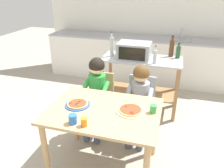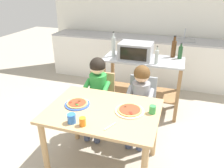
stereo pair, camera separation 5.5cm
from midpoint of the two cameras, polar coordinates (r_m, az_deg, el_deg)
name	(u,v)px [view 1 (the left image)]	position (r m, az deg, el deg)	size (l,w,h in m)	color
ground_plane	(127,112)	(3.58, 3.55, -7.30)	(11.72, 11.72, 0.00)	#A89E8C
back_wall_tiled	(149,11)	(4.86, 9.17, 18.05)	(4.41, 0.14, 2.70)	white
kitchen_counter	(143,59)	(4.65, 7.71, 6.40)	(3.97, 0.60, 1.09)	silver
kitchen_island_cart	(141,76)	(3.47, 6.94, 2.13)	(1.19, 0.53, 0.86)	#B7BABF
toaster_oven	(134,51)	(3.32, 5.24, 8.56)	(0.48, 0.36, 0.24)	#999BA0
bottle_dark_olive_oil	(178,52)	(3.46, 16.24, 7.95)	(0.06, 0.06, 0.24)	#1E4723
bottle_clear_vinegar	(172,48)	(3.50, 14.65, 8.97)	(0.07, 0.07, 0.33)	#4C2D14
bottle_brown_beer	(155,57)	(3.14, 10.53, 6.97)	(0.05, 0.05, 0.26)	#ADB7B2
bottle_tall_green_wine	(112,46)	(3.40, -0.56, 9.67)	(0.06, 0.06, 0.38)	#ADB7B2
dining_table	(104,119)	(2.30, -2.84, -9.09)	(1.12, 0.81, 0.74)	tan
dining_chair_left	(99,98)	(2.99, -3.78, -3.64)	(0.36, 0.36, 0.81)	tan
dining_chair_right	(140,103)	(2.89, 6.74, -4.86)	(0.36, 0.36, 0.81)	gray
child_in_green_shirt	(96,88)	(2.80, -4.72, -1.07)	(0.32, 0.42, 1.05)	#424C6B
child_in_grey_shirt	(139,95)	(2.70, 6.47, -2.81)	(0.32, 0.42, 1.00)	#424C6B
pizza_plate_blue_rimmed	(78,104)	(2.33, -9.52, -5.13)	(0.26, 0.26, 0.03)	#3356B7
pizza_plate_cream	(130,110)	(2.21, 4.05, -6.75)	(0.29, 0.29, 0.03)	beige
drinking_cup_blue	(73,119)	(2.05, -10.82, -8.84)	(0.08, 0.08, 0.09)	blue
drinking_cup_orange	(84,122)	(2.00, -8.00, -9.70)	(0.06, 0.06, 0.08)	orange
drinking_cup_green	(153,109)	(2.20, 9.86, -6.35)	(0.07, 0.07, 0.08)	green
serving_spoon	(112,126)	(1.99, -0.88, -10.82)	(0.01, 0.01, 0.14)	#B7BABF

